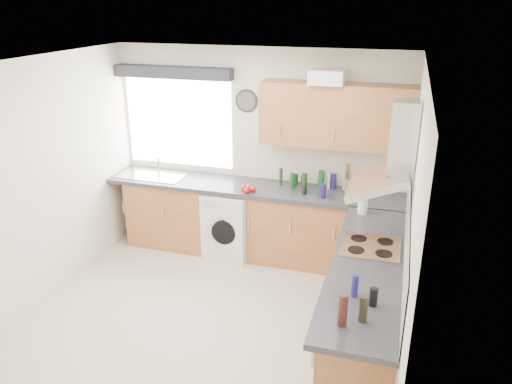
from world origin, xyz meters
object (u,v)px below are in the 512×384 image
(oven, at_px, (366,293))
(upper_cabinets, at_px, (337,115))
(extractor_hood, at_px, (392,157))
(washing_machine, at_px, (232,223))

(oven, xyz_separation_m, upper_cabinets, (-0.55, 1.32, 1.38))
(oven, height_order, upper_cabinets, upper_cabinets)
(extractor_hood, height_order, washing_machine, extractor_hood)
(upper_cabinets, relative_size, washing_machine, 2.03)
(extractor_hood, bearing_deg, oven, 180.00)
(extractor_hood, distance_m, washing_machine, 2.55)
(extractor_hood, distance_m, upper_cabinets, 1.48)
(upper_cabinets, height_order, washing_machine, upper_cabinets)
(oven, relative_size, upper_cabinets, 0.50)
(extractor_hood, relative_size, washing_machine, 0.93)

